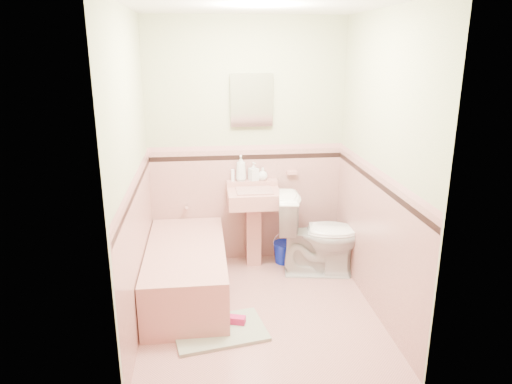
{
  "coord_description": "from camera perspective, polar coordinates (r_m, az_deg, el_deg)",
  "views": [
    {
      "loc": [
        -0.45,
        -3.66,
        2.2
      ],
      "look_at": [
        0.0,
        0.25,
        1.0
      ],
      "focal_mm": 33.4,
      "sensor_mm": 36.0,
      "label": 1
    }
  ],
  "objects": [
    {
      "name": "medicine_cabinet",
      "position": [
        4.79,
        -0.54,
        10.95
      ],
      "size": [
        0.39,
        0.04,
        0.49
      ],
      "primitive_type": "cube",
      "color": "white",
      "rests_on": "wall_back"
    },
    {
      "name": "toilet",
      "position": [
        4.8,
        7.59,
        -5.05
      ],
      "size": [
        0.88,
        0.59,
        0.83
      ],
      "primitive_type": "imported",
      "rotation": [
        0.0,
        0.0,
        1.42
      ],
      "color": "white",
      "rests_on": "floor"
    },
    {
      "name": "bath_mat",
      "position": [
        4.0,
        -4.37,
        -16.24
      ],
      "size": [
        0.8,
        0.61,
        0.03
      ],
      "primitive_type": "cube",
      "rotation": [
        0.0,
        0.0,
        0.19
      ],
      "color": "gray",
      "rests_on": "floor"
    },
    {
      "name": "wainscot_right",
      "position": [
        4.25,
        13.82,
        -5.7
      ],
      "size": [
        0.0,
        2.2,
        2.2
      ],
      "primitive_type": "plane",
      "rotation": [
        1.57,
        0.0,
        -1.57
      ],
      "color": "tan",
      "rests_on": "ground"
    },
    {
      "name": "soap_dish",
      "position": [
        4.97,
        4.32,
        2.34
      ],
      "size": [
        0.11,
        0.06,
        0.04
      ],
      "primitive_type": "cube",
      "color": "tan",
      "rests_on": "wall_back"
    },
    {
      "name": "wainscot_front",
      "position": [
        3.07,
        2.96,
        -14.56
      ],
      "size": [
        2.0,
        0.0,
        2.0
      ],
      "primitive_type": "plane",
      "rotation": [
        -1.57,
        0.0,
        0.0
      ],
      "color": "tan",
      "rests_on": "ground"
    },
    {
      "name": "shoe",
      "position": [
        4.05,
        -2.39,
        -15.04
      ],
      "size": [
        0.16,
        0.11,
        0.06
      ],
      "primitive_type": "cube",
      "rotation": [
        0.0,
        0.0,
        -0.3
      ],
      "color": "#BF1E59",
      "rests_on": "bath_mat"
    },
    {
      "name": "sink_faucet",
      "position": [
        4.85,
        -0.43,
        2.03
      ],
      "size": [
        0.02,
        0.02,
        0.1
      ],
      "primitive_type": "cylinder",
      "color": "silver",
      "rests_on": "sink"
    },
    {
      "name": "accent_front",
      "position": [
        2.84,
        3.1,
        -5.5
      ],
      "size": [
        2.0,
        0.0,
        2.0
      ],
      "primitive_type": "plane",
      "rotation": [
        -1.57,
        0.0,
        0.0
      ],
      "color": "black",
      "rests_on": "ground"
    },
    {
      "name": "wall_left",
      "position": [
        3.83,
        -14.62,
        1.99
      ],
      "size": [
        0.0,
        2.5,
        2.5
      ],
      "primitive_type": "plane",
      "rotation": [
        1.57,
        0.0,
        1.57
      ],
      "color": "beige",
      "rests_on": "ground"
    },
    {
      "name": "cap_right",
      "position": [
        4.06,
        14.35,
        2.41
      ],
      "size": [
        0.0,
        2.2,
        2.2
      ],
      "primitive_type": "plane",
      "rotation": [
        1.57,
        0.0,
        -1.57
      ],
      "color": "tan",
      "rests_on": "ground"
    },
    {
      "name": "wainscot_left",
      "position": [
        4.03,
        -13.76,
        -6.95
      ],
      "size": [
        0.0,
        2.2,
        2.2
      ],
      "primitive_type": "plane",
      "rotation": [
        1.57,
        0.0,
        1.57
      ],
      "color": "tan",
      "rests_on": "ground"
    },
    {
      "name": "wall_front",
      "position": [
        2.77,
        3.2,
        -3.16
      ],
      "size": [
        2.5,
        0.0,
        2.5
      ],
      "primitive_type": "plane",
      "rotation": [
        -1.57,
        0.0,
        0.0
      ],
      "color": "beige",
      "rests_on": "ground"
    },
    {
      "name": "cap_left",
      "position": [
        3.83,
        -14.32,
        1.57
      ],
      "size": [
        0.0,
        2.2,
        2.2
      ],
      "primitive_type": "plane",
      "rotation": [
        1.57,
        0.0,
        1.57
      ],
      "color": "tan",
      "rests_on": "ground"
    },
    {
      "name": "soap_bottle_mid",
      "position": [
        4.89,
        -0.29,
        2.49
      ],
      "size": [
        0.11,
        0.11,
        0.19
      ],
      "primitive_type": "imported",
      "rotation": [
        0.0,
        0.0,
        0.43
      ],
      "color": "#B2B2B2",
      "rests_on": "sink"
    },
    {
      "name": "accent_right",
      "position": [
        4.08,
        14.25,
        1.05
      ],
      "size": [
        0.0,
        2.2,
        2.2
      ],
      "primitive_type": "plane",
      "rotation": [
        1.57,
        0.0,
        -1.57
      ],
      "color": "black",
      "rests_on": "ground"
    },
    {
      "name": "sink",
      "position": [
        4.89,
        -0.24,
        -4.47
      ],
      "size": [
        0.53,
        0.48,
        0.83
      ],
      "primitive_type": null,
      "color": "tan",
      "rests_on": "floor"
    },
    {
      "name": "accent_left",
      "position": [
        3.86,
        -14.21,
        0.14
      ],
      "size": [
        0.0,
        2.2,
        2.2
      ],
      "primitive_type": "plane",
      "rotation": [
        1.57,
        0.0,
        1.57
      ],
      "color": "black",
      "rests_on": "ground"
    },
    {
      "name": "bathtub",
      "position": [
        4.46,
        -8.3,
        -9.54
      ],
      "size": [
        0.7,
        1.5,
        0.45
      ],
      "primitive_type": "cube",
      "color": "tan",
      "rests_on": "floor"
    },
    {
      "name": "wall_right",
      "position": [
        4.05,
        14.62,
        2.83
      ],
      "size": [
        0.0,
        2.5,
        2.5
      ],
      "primitive_type": "plane",
      "rotation": [
        1.57,
        0.0,
        -1.57
      ],
      "color": "beige",
      "rests_on": "ground"
    },
    {
      "name": "accent_back",
      "position": [
        4.89,
        -1.12,
        4.18
      ],
      "size": [
        2.0,
        0.0,
        2.0
      ],
      "primitive_type": "plane",
      "rotation": [
        1.57,
        0.0,
        0.0
      ],
      "color": "black",
      "rests_on": "ground"
    },
    {
      "name": "floor",
      "position": [
        4.3,
        0.39,
        -13.85
      ],
      "size": [
        2.2,
        2.2,
        0.0
      ],
      "primitive_type": "plane",
      "color": "tan",
      "rests_on": "ground"
    },
    {
      "name": "ceiling",
      "position": [
        3.7,
        0.48,
        21.58
      ],
      "size": [
        2.2,
        2.2,
        0.0
      ],
      "primitive_type": "plane",
      "rotation": [
        3.14,
        0.0,
        0.0
      ],
      "color": "white",
      "rests_on": "ground"
    },
    {
      "name": "wainscot_back",
      "position": [
        5.04,
        -1.09,
        -1.58
      ],
      "size": [
        2.0,
        0.0,
        2.0
      ],
      "primitive_type": "plane",
      "rotation": [
        1.57,
        0.0,
        0.0
      ],
      "color": "tan",
      "rests_on": "ground"
    },
    {
      "name": "tub_faucet",
      "position": [
        4.97,
        -8.3,
        -1.64
      ],
      "size": [
        0.04,
        0.12,
        0.04
      ],
      "primitive_type": "cylinder",
      "rotation": [
        1.57,
        0.0,
        0.0
      ],
      "color": "silver",
      "rests_on": "wall_back"
    },
    {
      "name": "bucket",
      "position": [
        5.1,
        3.35,
        -7.23
      ],
      "size": [
        0.28,
        0.28,
        0.23
      ],
      "primitive_type": null,
      "rotation": [
        0.0,
        0.0,
        0.26
      ],
      "color": "#0B1EAD",
      "rests_on": "floor"
    },
    {
      "name": "wall_back",
      "position": [
        4.88,
        -1.15,
        5.72
      ],
      "size": [
        2.5,
        0.0,
        2.5
      ],
      "primitive_type": "plane",
      "rotation": [
        1.57,
        0.0,
        0.0
      ],
      "color": "beige",
      "rests_on": "ground"
    },
    {
      "name": "soap_bottle_left",
      "position": [
        4.87,
        -1.82,
        2.89
      ],
      "size": [
        0.11,
        0.11,
        0.27
      ],
      "primitive_type": "imported",
      "rotation": [
        0.0,
        0.0,
        -0.11
      ],
      "color": "#B2B2B2",
      "rests_on": "sink"
    },
    {
      "name": "soap_bottle_right",
      "position": [
        4.91,
        0.8,
        2.2
      ],
      "size": [
        0.13,
        0.13,
        0.13
      ],
      "primitive_type": "imported",
      "rotation": [
        0.0,
        0.0,
        -0.35
      ],
      "color": "#B2B2B2",
      "rests_on": "sink"
    },
    {
      "name": "tube",
      "position": [
        4.88,
        -2.81,
        2.02
      ],
      "size": [
        0.04,
        0.04,
        0.12
      ],
      "primitive_type": "cylinder",
      "rotation": [
        0.0,
        0.0,
        -0.15
      ],
      "color": "white",
      "rests_on": "sink"
    },
    {
      "name": "cap_front",
      "position": [
        2.8,
        3.13,
        -3.61
      ],
      "size": [
        2.0,
        0.0,
        2.0
      ],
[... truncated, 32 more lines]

